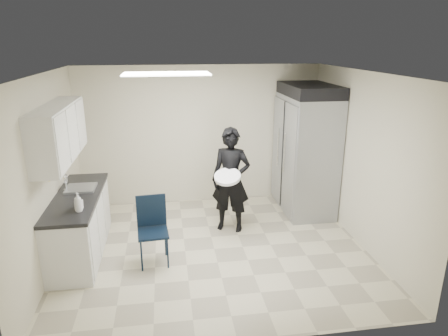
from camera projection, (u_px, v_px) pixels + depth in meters
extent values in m
plane|color=#BEB595|center=(214.00, 249.00, 6.04)|extent=(4.50, 4.50, 0.00)
plane|color=silver|center=(213.00, 73.00, 5.25)|extent=(4.50, 4.50, 0.00)
plane|color=#BEB79C|center=(200.00, 135.00, 7.53)|extent=(4.50, 0.00, 4.50)
plane|color=#BEB79C|center=(47.00, 175.00, 5.33)|extent=(0.00, 4.00, 4.00)
plane|color=#BEB79C|center=(363.00, 161.00, 5.96)|extent=(0.00, 4.00, 4.00)
cube|color=white|center=(166.00, 74.00, 5.55)|extent=(1.20, 0.60, 0.02)
cube|color=silver|center=(80.00, 226.00, 5.82)|extent=(0.60, 1.90, 0.86)
cube|color=black|center=(76.00, 197.00, 5.68)|extent=(0.64, 1.95, 0.05)
cube|color=gray|center=(81.00, 192.00, 5.93)|extent=(0.42, 0.40, 0.14)
cylinder|color=silver|center=(66.00, 183.00, 5.85)|extent=(0.02, 0.02, 0.24)
cube|color=silver|center=(59.00, 133.00, 5.38)|extent=(0.35, 1.80, 0.75)
cube|color=black|center=(73.00, 130.00, 6.51)|extent=(0.22, 0.30, 0.35)
cube|color=yellow|center=(50.00, 178.00, 5.44)|extent=(0.00, 0.12, 0.07)
cube|color=yellow|center=(54.00, 176.00, 5.65)|extent=(0.00, 0.12, 0.07)
cube|color=gray|center=(306.00, 155.00, 7.18)|extent=(0.80, 1.35, 2.10)
cube|color=black|center=(310.00, 90.00, 6.83)|extent=(0.80, 1.35, 0.20)
cube|color=black|center=(153.00, 233.00, 5.53)|extent=(0.45, 0.45, 0.93)
imported|color=black|center=(231.00, 180.00, 6.44)|extent=(0.74, 0.62, 1.72)
cylinder|color=white|center=(227.00, 177.00, 6.17)|extent=(0.54, 0.54, 0.05)
imported|color=silver|center=(78.00, 202.00, 5.11)|extent=(0.14, 0.14, 0.26)
imported|color=silver|center=(79.00, 202.00, 5.20)|extent=(0.11, 0.11, 0.18)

